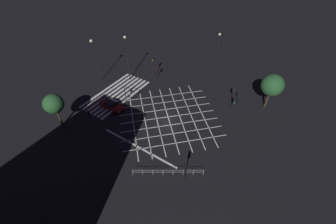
% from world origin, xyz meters
% --- Properties ---
extents(ground_plane, '(200.00, 200.00, 0.00)m').
position_xyz_m(ground_plane, '(0.00, 0.00, 0.00)').
color(ground_plane, black).
extents(road_markings, '(19.65, 24.41, 0.01)m').
position_xyz_m(road_markings, '(0.38, -6.57, 0.00)').
color(road_markings, silver).
rests_on(road_markings, ground_plane).
extents(traffic_light_nw_cross, '(0.36, 0.39, 4.50)m').
position_xyz_m(traffic_light_nw_cross, '(-8.09, 7.94, 3.20)').
color(traffic_light_nw_cross, black).
rests_on(traffic_light_nw_cross, ground_plane).
extents(traffic_light_nw_main, '(2.77, 0.36, 3.51)m').
position_xyz_m(traffic_light_nw_main, '(-7.45, 8.72, 2.59)').
color(traffic_light_nw_main, black).
rests_on(traffic_light_nw_main, ground_plane).
extents(traffic_light_sw_cross, '(0.36, 0.39, 3.25)m').
position_xyz_m(traffic_light_sw_cross, '(-8.21, -8.07, 2.33)').
color(traffic_light_sw_cross, black).
rests_on(traffic_light_sw_cross, ground_plane).
extents(traffic_light_median_south, '(0.36, 1.88, 3.40)m').
position_xyz_m(traffic_light_median_south, '(0.54, -7.72, 2.47)').
color(traffic_light_median_south, black).
rests_on(traffic_light_median_south, ground_plane).
extents(traffic_light_sw_main, '(0.39, 0.36, 4.39)m').
position_xyz_m(traffic_light_sw_main, '(-8.63, -9.13, 3.13)').
color(traffic_light_sw_main, black).
rests_on(traffic_light_sw_main, ground_plane).
extents(traffic_light_se_main, '(0.39, 0.36, 3.30)m').
position_xyz_m(traffic_light_se_main, '(8.43, -8.92, 2.36)').
color(traffic_light_se_main, black).
rests_on(traffic_light_se_main, ground_plane).
extents(traffic_light_ne_main, '(0.39, 0.36, 3.74)m').
position_xyz_m(traffic_light_ne_main, '(8.87, 8.26, 2.68)').
color(traffic_light_ne_main, black).
rests_on(traffic_light_ne_main, ground_plane).
extents(street_lamp_east, '(0.51, 0.51, 9.22)m').
position_xyz_m(street_lamp_east, '(-5.17, -12.59, 6.39)').
color(street_lamp_east, black).
rests_on(street_lamp_east, ground_plane).
extents(street_lamp_west, '(0.51, 0.51, 8.72)m').
position_xyz_m(street_lamp_west, '(-16.76, 0.70, 6.07)').
color(street_lamp_west, black).
rests_on(street_lamp_west, ground_plane).
extents(street_lamp_far, '(0.56, 0.56, 8.83)m').
position_xyz_m(street_lamp_far, '(-1.39, -17.21, 6.44)').
color(street_lamp_far, black).
rests_on(street_lamp_far, ground_plane).
extents(street_tree_near, '(3.68, 3.68, 6.36)m').
position_xyz_m(street_tree_near, '(-11.63, 12.78, 4.50)').
color(street_tree_near, '#38281C').
rests_on(street_tree_near, ground_plane).
extents(street_tree_far, '(3.00, 3.00, 5.96)m').
position_xyz_m(street_tree_far, '(10.89, -13.13, 4.42)').
color(street_tree_far, '#38281C').
rests_on(street_tree_far, ground_plane).
extents(waiting_car, '(1.73, 4.44, 1.32)m').
position_xyz_m(waiting_car, '(3.27, -9.54, 0.62)').
color(waiting_car, maroon).
rests_on(waiting_car, ground_plane).
extents(pedestrian_railing, '(5.06, 7.72, 1.05)m').
position_xyz_m(pedestrian_railing, '(9.25, 6.04, 0.67)').
color(pedestrian_railing, '#B7B7BC').
rests_on(pedestrian_railing, ground_plane).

